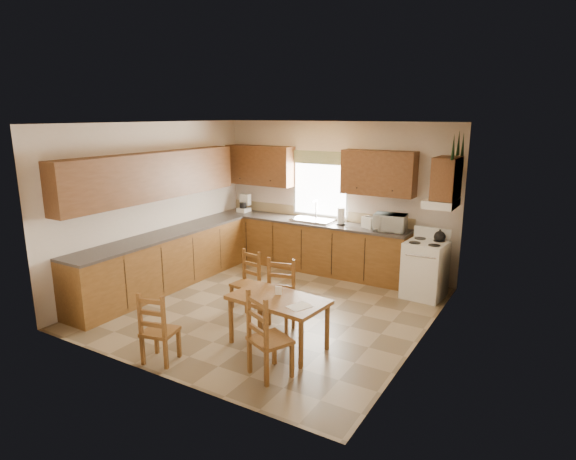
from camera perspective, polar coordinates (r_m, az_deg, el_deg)
The scene contains 35 objects.
floor at distance 7.31m, azimuth -2.24°, elevation -9.14°, with size 4.50×4.50×0.00m, color #806D51.
ceiling at distance 6.74m, azimuth -2.46°, elevation 12.54°, with size 4.50×4.50×0.00m, color olive.
wall_left at distance 8.32m, azimuth -15.47°, elevation 2.91°, with size 4.50×4.50×0.00m, color beige.
wall_right at distance 6.01m, azimuth 15.96°, elevation -1.14°, with size 4.50×4.50×0.00m, color beige.
wall_back at distance 8.84m, azimuth 5.65°, elevation 3.94°, with size 4.50×4.50×0.00m, color beige.
wall_front at distance 5.22m, azimuth -15.94°, elevation -3.33°, with size 4.50×4.50×0.00m, color beige.
lower_cab_back at distance 8.94m, azimuth 2.51°, elevation -1.88°, with size 3.75×0.60×0.88m, color brown.
lower_cab_left at distance 8.22m, azimuth -14.36°, elevation -3.68°, with size 0.60×3.60×0.88m, color brown.
counter_back at distance 8.82m, azimuth 2.55°, elevation 1.00°, with size 3.75×0.63×0.04m, color #413A36.
counter_left at distance 8.10m, azimuth -14.55°, elevation -0.58°, with size 0.63×3.60×0.04m, color #413A36.
backsplash at distance 9.05m, azimuth 3.42°, elevation 2.02°, with size 3.75×0.01×0.18m, color tan.
upper_cab_back_left at distance 9.38m, azimuth -3.37°, elevation 7.66°, with size 1.41×0.33×0.75m, color brown.
upper_cab_back_right at distance 8.29m, azimuth 10.68°, elevation 6.66°, with size 1.25×0.33×0.75m, color brown.
upper_cab_left at distance 8.03m, azimuth -15.64°, elevation 6.17°, with size 0.33×3.60×0.75m, color brown.
upper_cab_stove at distance 7.53m, azimuth 18.29°, elevation 5.87°, with size 0.33×0.62×0.62m, color brown.
range_hood at distance 7.59m, azimuth 17.71°, elevation 3.07°, with size 0.44×0.62×0.12m, color silver.
window_frame at distance 8.91m, azimuth 3.84°, elevation 5.36°, with size 1.13×0.02×1.18m, color silver.
window_pane at distance 8.90m, azimuth 3.83°, elevation 5.35°, with size 1.05×0.01×1.10m, color white.
window_valance at distance 8.82m, azimuth 3.80°, elevation 8.55°, with size 1.19×0.01×0.24m, color #3A5A29.
sink_basin at distance 8.78m, azimuth 2.98°, elevation 1.20°, with size 0.75×0.45×0.04m, color silver.
pine_decal_a at distance 7.14m, azimuth 19.02°, elevation 9.31°, with size 0.22×0.22×0.36m, color #193D1D.
pine_decal_b at distance 7.45m, azimuth 19.57°, elevation 9.73°, with size 0.22×0.22×0.36m, color #193D1D.
pine_decal_c at distance 7.77m, azimuth 20.03°, elevation 9.53°, with size 0.22×0.22×0.36m, color #193D1D.
stove at distance 7.87m, azimuth 15.94°, elevation -4.59°, with size 0.59×0.61×0.88m, color silver.
coffeemaker at distance 9.62m, azimuth -5.28°, elevation 3.08°, with size 0.18×0.22×0.31m, color silver.
paper_towel at distance 8.51m, azimuth 6.31°, elevation 1.62°, with size 0.13×0.13×0.30m, color white.
toaster at distance 8.33m, azimuth 9.59°, elevation 0.88°, with size 0.24×0.15×0.19m, color silver.
microwave at distance 8.18m, azimuth 12.00°, elevation 0.87°, with size 0.48×0.35×0.29m, color silver.
dining_table at distance 6.05m, azimuth -1.15°, elevation -10.84°, with size 1.19×0.68×0.64m, color brown.
chair_near_left at distance 5.86m, azimuth -14.97°, elevation -10.99°, with size 0.36×0.35×0.87m, color brown.
chair_near_right at distance 5.36m, azimuth -2.11°, elevation -12.24°, with size 0.41×0.39×0.98m, color brown.
chair_far_left at distance 7.17m, azimuth -5.08°, elevation -5.99°, with size 0.36×0.34×0.85m, color brown.
chair_far_right at distance 6.36m, azimuth -1.25°, elevation -8.02°, with size 0.40×0.38×0.96m, color brown.
table_paper at distance 5.67m, azimuth 1.36°, elevation -9.05°, with size 0.20×0.26×0.00m, color white.
table_card at distance 6.01m, azimuth -1.15°, elevation -7.18°, with size 0.08×0.02×0.11m, color white.
Camera 1 is at (3.68, -5.64, 2.83)m, focal length 30.00 mm.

